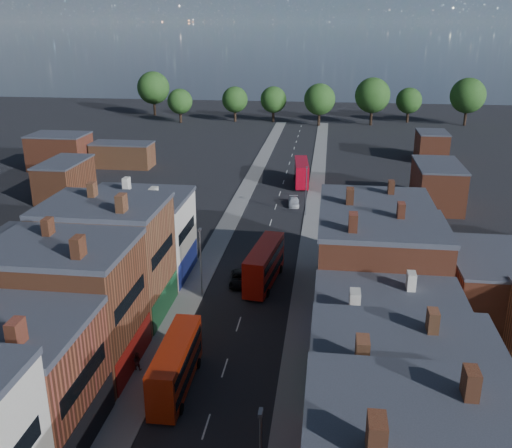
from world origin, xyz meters
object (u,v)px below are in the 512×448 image
(ped_1, at_px, (137,361))
(bus_1, at_px, (264,264))
(car_2, at_px, (239,279))
(car_3, at_px, (294,202))
(ped_3, at_px, (306,432))
(bus_0, at_px, (176,365))
(bus_2, at_px, (301,172))

(ped_1, bearing_deg, bus_1, -110.99)
(car_2, xyz_separation_m, ped_1, (-6.25, -18.97, 0.30))
(car_3, distance_m, ped_3, 58.27)
(bus_0, xyz_separation_m, car_3, (6.48, 52.69, -1.72))
(car_2, distance_m, ped_3, 28.05)
(bus_1, bearing_deg, ped_3, -69.82)
(bus_1, xyz_separation_m, car_2, (-2.95, -0.53, -1.86))
(bus_0, relative_size, bus_2, 0.95)
(bus_0, distance_m, car_2, 21.29)
(car_3, xyz_separation_m, ped_3, (4.72, -58.08, 0.38))
(bus_2, height_order, ped_1, bus_2)
(bus_1, relative_size, ped_1, 6.51)
(bus_0, distance_m, car_3, 53.12)
(bus_2, relative_size, ped_3, 5.92)
(bus_0, height_order, car_3, bus_0)
(bus_2, height_order, car_2, bus_2)
(bus_0, relative_size, bus_1, 0.92)
(ped_1, bearing_deg, ped_3, 158.18)
(ped_3, bearing_deg, car_3, 23.59)
(bus_1, bearing_deg, bus_2, 94.70)
(car_2, height_order, ped_3, ped_3)
(bus_1, distance_m, car_2, 3.53)
(bus_1, height_order, car_2, bus_1)
(bus_2, relative_size, car_3, 2.42)
(bus_1, xyz_separation_m, car_3, (1.48, 31.04, -1.89))
(bus_0, xyz_separation_m, bus_1, (5.00, 21.65, 0.17))
(car_3, bearing_deg, bus_0, -101.82)
(bus_2, relative_size, car_2, 2.22)
(bus_0, height_order, bus_2, bus_2)
(bus_1, distance_m, ped_1, 21.62)
(bus_0, distance_m, ped_3, 12.50)
(bus_2, distance_m, ped_1, 65.22)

